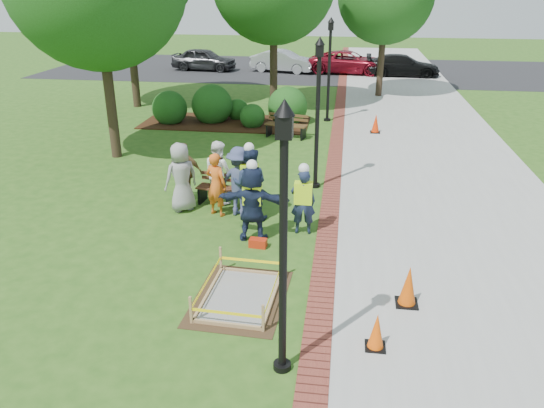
# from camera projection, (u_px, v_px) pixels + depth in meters

# --- Properties ---
(ground) EXTENTS (100.00, 100.00, 0.00)m
(ground) POSITION_uv_depth(u_px,v_px,m) (241.00, 268.00, 11.23)
(ground) COLOR #285116
(ground) RESTS_ON ground
(sidewalk) EXTENTS (6.00, 60.00, 0.02)m
(sidewalk) POSITION_uv_depth(u_px,v_px,m) (424.00, 144.00, 19.70)
(sidewalk) COLOR #9E9E99
(sidewalk) RESTS_ON ground
(brick_edging) EXTENTS (0.50, 60.00, 0.03)m
(brick_edging) POSITION_uv_depth(u_px,v_px,m) (337.00, 140.00, 20.12)
(brick_edging) COLOR maroon
(brick_edging) RESTS_ON ground
(mulch_bed) EXTENTS (7.00, 3.00, 0.05)m
(mulch_bed) POSITION_uv_depth(u_px,v_px,m) (226.00, 123.00, 22.54)
(mulch_bed) COLOR #381E0F
(mulch_bed) RESTS_ON ground
(parking_lot) EXTENTS (36.00, 12.00, 0.01)m
(parking_lot) POSITION_uv_depth(u_px,v_px,m) (318.00, 70.00, 35.84)
(parking_lot) COLOR black
(parking_lot) RESTS_ON ground
(wet_concrete_pad) EXTENTS (1.82, 2.38, 0.55)m
(wet_concrete_pad) POSITION_uv_depth(u_px,v_px,m) (240.00, 288.00, 10.08)
(wet_concrete_pad) COLOR #47331E
(wet_concrete_pad) RESTS_ON ground
(bench_near) EXTENTS (1.56, 0.74, 0.81)m
(bench_near) POSITION_uv_depth(u_px,v_px,m) (225.00, 195.00, 14.32)
(bench_near) COLOR #562E1D
(bench_near) RESTS_ON ground
(bench_far) EXTENTS (1.68, 0.87, 0.87)m
(bench_far) POSITION_uv_depth(u_px,v_px,m) (286.00, 130.00, 20.42)
(bench_far) COLOR #523B1C
(bench_far) RESTS_ON ground
(cone_front) EXTENTS (0.34, 0.34, 0.67)m
(cone_front) POSITION_uv_depth(u_px,v_px,m) (376.00, 332.00, 8.67)
(cone_front) COLOR black
(cone_front) RESTS_ON ground
(cone_back) EXTENTS (0.41, 0.41, 0.81)m
(cone_back) POSITION_uv_depth(u_px,v_px,m) (408.00, 287.00, 9.81)
(cone_back) COLOR black
(cone_back) RESTS_ON ground
(cone_far) EXTENTS (0.38, 0.38, 0.75)m
(cone_far) POSITION_uv_depth(u_px,v_px,m) (376.00, 124.00, 20.96)
(cone_far) COLOR black
(cone_far) RESTS_ON ground
(toolbox) EXTENTS (0.41, 0.25, 0.20)m
(toolbox) POSITION_uv_depth(u_px,v_px,m) (258.00, 243.00, 12.08)
(toolbox) COLOR red
(toolbox) RESTS_ON ground
(lamp_near) EXTENTS (0.28, 0.28, 4.26)m
(lamp_near) POSITION_uv_depth(u_px,v_px,m) (283.00, 226.00, 7.37)
(lamp_near) COLOR black
(lamp_near) RESTS_ON ground
(lamp_mid) EXTENTS (0.28, 0.28, 4.26)m
(lamp_mid) POSITION_uv_depth(u_px,v_px,m) (318.00, 103.00, 14.66)
(lamp_mid) COLOR black
(lamp_mid) RESTS_ON ground
(lamp_far) EXTENTS (0.28, 0.28, 4.26)m
(lamp_far) POSITION_uv_depth(u_px,v_px,m) (329.00, 62.00, 21.95)
(lamp_far) COLOR black
(lamp_far) RESTS_ON ground
(shrub_a) EXTENTS (1.48, 1.48, 1.48)m
(shrub_a) POSITION_uv_depth(u_px,v_px,m) (171.00, 123.00, 22.58)
(shrub_a) COLOR #1C4213
(shrub_a) RESTS_ON ground
(shrub_b) EXTENTS (1.72, 1.72, 1.72)m
(shrub_b) POSITION_uv_depth(u_px,v_px,m) (213.00, 122.00, 22.76)
(shrub_b) COLOR #1C4213
(shrub_b) RESTS_ON ground
(shrub_c) EXTENTS (1.04, 1.04, 1.04)m
(shrub_c) POSITION_uv_depth(u_px,v_px,m) (252.00, 127.00, 21.95)
(shrub_c) COLOR #1C4213
(shrub_c) RESTS_ON ground
(shrub_d) EXTENTS (1.67, 1.67, 1.67)m
(shrub_d) POSITION_uv_depth(u_px,v_px,m) (287.00, 123.00, 22.57)
(shrub_d) COLOR #1C4213
(shrub_d) RESTS_ON ground
(shrub_e) EXTENTS (0.96, 0.96, 0.96)m
(shrub_e) POSITION_uv_depth(u_px,v_px,m) (238.00, 119.00, 23.16)
(shrub_e) COLOR #1C4213
(shrub_e) RESTS_ON ground
(casual_person_a) EXTENTS (0.69, 0.67, 1.83)m
(casual_person_a) POSITION_uv_depth(u_px,v_px,m) (181.00, 177.00, 13.72)
(casual_person_a) COLOR gray
(casual_person_a) RESTS_ON ground
(casual_person_b) EXTENTS (0.63, 0.53, 1.66)m
(casual_person_b) POSITION_uv_depth(u_px,v_px,m) (216.00, 185.00, 13.46)
(casual_person_b) COLOR orange
(casual_person_b) RESTS_ON ground
(casual_person_c) EXTENTS (0.65, 0.62, 1.72)m
(casual_person_c) POSITION_uv_depth(u_px,v_px,m) (219.00, 172.00, 14.27)
(casual_person_c) COLOR white
(casual_person_c) RESTS_ON ground
(casual_person_d) EXTENTS (0.53, 0.34, 1.63)m
(casual_person_d) POSITION_uv_depth(u_px,v_px,m) (185.00, 172.00, 14.39)
(casual_person_d) COLOR brown
(casual_person_d) RESTS_ON ground
(casual_person_e) EXTENTS (0.68, 0.56, 1.82)m
(casual_person_e) POSITION_uv_depth(u_px,v_px,m) (240.00, 182.00, 13.43)
(casual_person_e) COLOR #373F61
(casual_person_e) RESTS_ON ground
(hivis_worker_a) EXTENTS (0.58, 0.38, 1.96)m
(hivis_worker_a) POSITION_uv_depth(u_px,v_px,m) (252.00, 201.00, 12.11)
(hivis_worker_a) COLOR #1C304A
(hivis_worker_a) RESTS_ON ground
(hivis_worker_b) EXTENTS (0.54, 0.38, 1.76)m
(hivis_worker_b) POSITION_uv_depth(u_px,v_px,m) (303.00, 199.00, 12.46)
(hivis_worker_b) COLOR #151D38
(hivis_worker_b) RESTS_ON ground
(hivis_worker_c) EXTENTS (0.61, 0.41, 2.00)m
(hivis_worker_c) POSITION_uv_depth(u_px,v_px,m) (250.00, 182.00, 13.20)
(hivis_worker_c) COLOR #1A2B43
(hivis_worker_c) RESTS_ON ground
(parked_car_a) EXTENTS (2.56, 5.03, 1.58)m
(parked_car_a) POSITION_uv_depth(u_px,v_px,m) (205.00, 70.00, 35.63)
(parked_car_a) COLOR #2B2B2E
(parked_car_a) RESTS_ON ground
(parked_car_b) EXTENTS (3.01, 4.98, 1.52)m
(parked_car_b) POSITION_uv_depth(u_px,v_px,m) (283.00, 72.00, 34.97)
(parked_car_b) COLOR #B0B1B6
(parked_car_b) RESTS_ON ground
(parked_car_c) EXTENTS (2.46, 4.89, 1.54)m
(parked_car_c) POSITION_uv_depth(u_px,v_px,m) (348.00, 73.00, 34.45)
(parked_car_c) COLOR maroon
(parked_car_c) RESTS_ON ground
(parked_car_d) EXTENTS (2.04, 4.46, 1.44)m
(parked_car_d) POSITION_uv_depth(u_px,v_px,m) (402.00, 76.00, 33.49)
(parked_car_d) COLOR black
(parked_car_d) RESTS_ON ground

